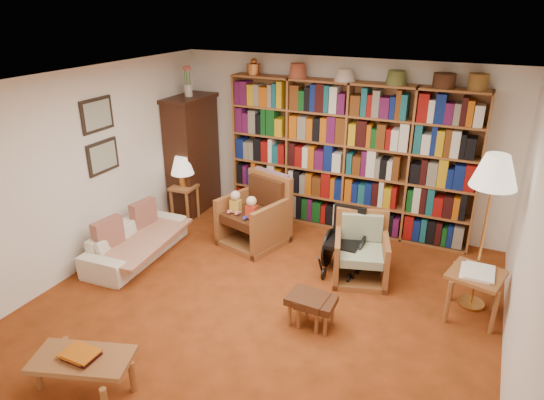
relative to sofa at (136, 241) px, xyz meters
The scene contains 23 objects.
floor 2.08m from the sofa, ahead, with size 5.00×5.00×0.00m, color #933C16.
ceiling 3.07m from the sofa, ahead, with size 5.00×5.00×0.00m, color white.
wall_back 3.21m from the sofa, 47.61° to the left, with size 5.00×5.00×0.00m, color white.
wall_front 3.58m from the sofa, 53.34° to the right, with size 5.00×5.00×0.00m, color white.
wall_left 1.14m from the sofa, 150.52° to the right, with size 5.00×5.00×0.00m, color white.
wall_right 4.67m from the sofa, ahead, with size 5.00×5.00×0.00m, color white.
bookshelf 3.20m from the sofa, 42.68° to the left, with size 3.60×0.30×2.42m.
curio_cabinet 1.90m from the sofa, 96.70° to the left, with size 0.50×0.95×2.40m.
framed_pictures 1.46m from the sofa, behind, with size 0.03×0.52×0.97m.
sofa is the anchor object (origin of this frame).
sofa_throw 0.08m from the sofa, ahead, with size 0.82×1.52×0.04m, color beige.
cushion_left 0.43m from the sofa, 110.38° to the left, with size 0.13×0.40×0.40m, color maroon.
cushion_right 0.43m from the sofa, 110.38° to the right, with size 0.13×0.42×0.42m, color maroon.
side_table_lamp 1.31m from the sofa, 94.42° to the left, with size 0.39×0.39×0.56m.
table_lamp 1.45m from the sofa, 94.42° to the left, with size 0.35×0.35×0.48m.
armchair_leather 1.69m from the sofa, 41.65° to the left, with size 1.00×1.01×0.99m.
armchair_sage 3.00m from the sofa, 15.72° to the left, with size 0.84×0.85×0.82m.
wheelchair 2.79m from the sofa, 18.09° to the left, with size 0.48×0.68×0.84m.
floor_lamp 4.46m from the sofa, ahead, with size 0.48×0.48×1.80m.
side_table_papers 4.23m from the sofa, ahead, with size 0.64×0.64×0.58m.
footstool_a 2.75m from the sofa, ahead, with size 0.40×0.34×0.34m.
footstool_b 2.65m from the sofa, ahead, with size 0.42×0.37×0.35m.
coffee_table 2.43m from the sofa, 61.12° to the right, with size 0.96×0.68×0.41m.
Camera 1 is at (2.05, -4.23, 3.26)m, focal length 32.00 mm.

